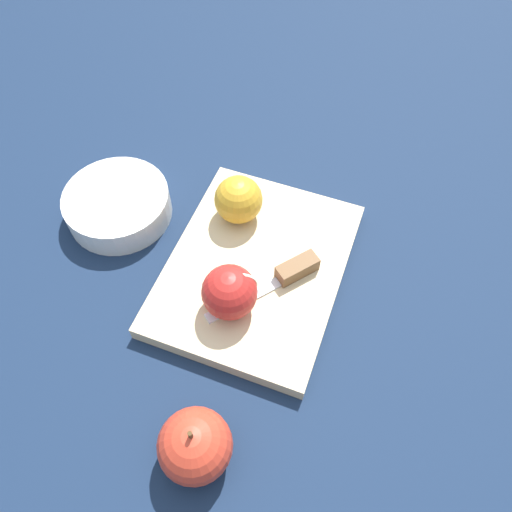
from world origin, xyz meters
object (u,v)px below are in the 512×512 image
at_px(apple_half_left, 238,200).
at_px(bowl, 117,204).
at_px(knife, 290,273).
at_px(apple_half_right, 231,293).
at_px(apple_whole, 195,446).

height_order(apple_half_left, bowl, apple_half_left).
xyz_separation_m(apple_half_left, knife, (0.06, 0.11, -0.02)).
distance_m(apple_half_right, knife, 0.09).
bearing_deg(bowl, apple_half_left, 111.43).
relative_size(apple_half_left, apple_half_right, 0.97).
relative_size(apple_half_left, bowl, 0.44).
bearing_deg(knife, apple_half_left, -87.15).
xyz_separation_m(apple_whole, bowl, (-0.25, -0.29, -0.02)).
distance_m(apple_whole, bowl, 0.38).
height_order(knife, apple_whole, apple_whole).
bearing_deg(apple_whole, apple_half_right, -163.88).
relative_size(knife, bowl, 0.97).
bearing_deg(apple_whole, bowl, -130.58).
xyz_separation_m(knife, apple_whole, (0.25, 0.00, 0.01)).
bearing_deg(apple_half_right, bowl, 32.69).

